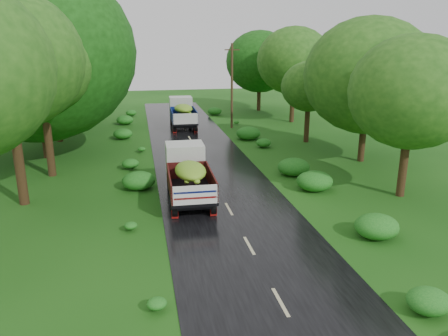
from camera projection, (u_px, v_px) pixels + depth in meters
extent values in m
plane|color=#12420E|center=(280.00, 303.00, 13.82)|extent=(120.00, 120.00, 0.00)
cube|color=black|center=(243.00, 235.00, 18.52)|extent=(6.50, 80.00, 0.02)
cube|color=#BFB78C|center=(280.00, 302.00, 13.82)|extent=(0.12, 1.60, 0.00)
cube|color=#BFB78C|center=(249.00, 245.00, 17.58)|extent=(0.12, 1.60, 0.00)
cube|color=#BFB78C|center=(229.00, 209.00, 21.34)|extent=(0.12, 1.60, 0.00)
cube|color=#BFB78C|center=(215.00, 183.00, 25.10)|extent=(0.12, 1.60, 0.00)
cube|color=#BFB78C|center=(204.00, 164.00, 28.86)|extent=(0.12, 1.60, 0.00)
cube|color=#BFB78C|center=(196.00, 150.00, 32.62)|extent=(0.12, 1.60, 0.00)
cube|color=#BFB78C|center=(190.00, 138.00, 36.38)|extent=(0.12, 1.60, 0.00)
cube|color=#BFB78C|center=(185.00, 129.00, 40.14)|extent=(0.12, 1.60, 0.00)
cube|color=#BFB78C|center=(180.00, 121.00, 43.90)|extent=(0.12, 1.60, 0.00)
cube|color=#BFB78C|center=(177.00, 114.00, 47.66)|extent=(0.12, 1.60, 0.00)
cube|color=#BFB78C|center=(173.00, 109.00, 51.42)|extent=(0.12, 1.60, 0.00)
cube|color=black|center=(189.00, 189.00, 22.43)|extent=(1.71, 5.26, 0.26)
cylinder|color=black|center=(170.00, 181.00, 24.11)|extent=(0.28, 0.93, 0.93)
cylinder|color=black|center=(202.00, 179.00, 24.41)|extent=(0.28, 0.93, 0.93)
cylinder|color=black|center=(173.00, 201.00, 21.20)|extent=(0.28, 0.93, 0.93)
cylinder|color=black|center=(210.00, 198.00, 21.49)|extent=(0.28, 0.93, 0.93)
cylinder|color=black|center=(174.00, 208.00, 20.30)|extent=(0.28, 0.93, 0.93)
cylinder|color=black|center=(213.00, 205.00, 20.60)|extent=(0.28, 0.93, 0.93)
cube|color=maroon|center=(175.00, 214.00, 20.06)|extent=(0.32, 0.04, 0.42)
cube|color=maroon|center=(214.00, 212.00, 20.36)|extent=(0.32, 0.04, 0.42)
cube|color=silver|center=(185.00, 159.00, 24.11)|extent=(2.09, 1.81, 1.76)
cube|color=black|center=(191.00, 191.00, 21.45)|extent=(2.22, 4.04, 0.15)
cube|color=#4E0D13|center=(169.00, 183.00, 21.13)|extent=(0.16, 3.99, 0.88)
cube|color=#4E0D13|center=(212.00, 180.00, 21.47)|extent=(0.16, 3.99, 0.88)
cube|color=#4E0D13|center=(187.00, 170.00, 23.15)|extent=(2.14, 0.12, 0.88)
cube|color=silver|center=(195.00, 195.00, 19.45)|extent=(2.14, 0.12, 0.88)
ellipsoid|color=#578718|center=(190.00, 171.00, 21.14)|extent=(1.86, 3.39, 0.93)
cube|color=black|center=(183.00, 121.00, 40.58)|extent=(1.79, 5.48, 0.27)
cylinder|color=black|center=(172.00, 119.00, 42.33)|extent=(0.29, 0.97, 0.97)
cylinder|color=black|center=(191.00, 119.00, 42.64)|extent=(0.29, 0.97, 0.97)
cylinder|color=black|center=(174.00, 125.00, 39.30)|extent=(0.29, 0.97, 0.97)
cylinder|color=black|center=(194.00, 125.00, 39.61)|extent=(0.29, 0.97, 0.97)
cylinder|color=black|center=(174.00, 128.00, 38.36)|extent=(0.29, 0.97, 0.97)
cylinder|color=black|center=(196.00, 127.00, 38.67)|extent=(0.29, 0.97, 0.97)
cube|color=maroon|center=(175.00, 131.00, 38.11)|extent=(0.33, 0.05, 0.43)
cube|color=maroon|center=(196.00, 130.00, 38.42)|extent=(0.33, 0.05, 0.43)
cube|color=silver|center=(181.00, 106.00, 42.33)|extent=(2.17, 1.88, 1.84)
cube|color=black|center=(184.00, 121.00, 39.56)|extent=(2.32, 4.20, 0.15)
cube|color=navy|center=(172.00, 115.00, 39.23)|extent=(0.17, 4.15, 0.92)
cube|color=navy|center=(195.00, 115.00, 39.58)|extent=(0.17, 4.15, 0.92)
cube|color=navy|center=(182.00, 111.00, 41.33)|extent=(2.22, 0.13, 0.92)
cube|color=silver|center=(186.00, 119.00, 37.48)|extent=(2.22, 0.13, 0.92)
ellipsoid|color=#578718|center=(183.00, 109.00, 39.24)|extent=(1.95, 3.53, 0.97)
cylinder|color=#382616|center=(232.00, 87.00, 39.56)|extent=(0.25, 0.25, 7.62)
cube|color=#382616|center=(232.00, 50.00, 38.63)|extent=(1.32, 0.42, 0.10)
cylinder|color=black|center=(14.00, 125.00, 20.89)|extent=(0.47, 0.47, 8.08)
ellipsoid|color=#113F0C|center=(5.00, 59.00, 20.01)|extent=(3.80, 3.80, 3.42)
cylinder|color=black|center=(46.00, 115.00, 25.53)|extent=(0.46, 0.46, 7.39)
ellipsoid|color=#113F0C|center=(40.00, 66.00, 24.73)|extent=(3.45, 3.45, 3.10)
cylinder|color=black|center=(41.00, 99.00, 29.48)|extent=(0.48, 0.48, 8.13)
ellipsoid|color=#113F0C|center=(35.00, 52.00, 28.60)|extent=(5.12, 5.12, 4.61)
cylinder|color=black|center=(56.00, 100.00, 34.40)|extent=(0.44, 0.44, 6.74)
ellipsoid|color=#113F0C|center=(52.00, 67.00, 33.67)|extent=(3.28, 3.28, 2.95)
cylinder|color=black|center=(57.00, 83.00, 39.67)|extent=(0.48, 0.48, 8.22)
ellipsoid|color=#113F0C|center=(53.00, 47.00, 38.78)|extent=(4.92, 4.92, 4.43)
cylinder|color=black|center=(95.00, 80.00, 45.88)|extent=(0.46, 0.46, 7.52)
ellipsoid|color=#113F0C|center=(93.00, 52.00, 45.06)|extent=(3.41, 3.41, 3.07)
cylinder|color=black|center=(407.00, 139.00, 22.31)|extent=(0.43, 0.43, 6.22)
ellipsoid|color=#1D4F13|center=(412.00, 92.00, 21.64)|extent=(3.56, 3.56, 3.20)
cylinder|color=black|center=(365.00, 114.00, 28.83)|extent=(0.44, 0.44, 6.48)
ellipsoid|color=#1D4F13|center=(368.00, 76.00, 28.13)|extent=(4.08, 4.08, 3.67)
cylinder|color=black|center=(308.00, 111.00, 34.49)|extent=(0.40, 0.40, 5.03)
ellipsoid|color=#1D4F13|center=(309.00, 86.00, 33.94)|extent=(2.94, 2.94, 2.65)
cylinder|color=black|center=(293.00, 88.00, 42.63)|extent=(0.44, 0.44, 6.76)
ellipsoid|color=#1D4F13|center=(294.00, 61.00, 41.90)|extent=(3.79, 3.79, 3.41)
cylinder|color=black|center=(259.00, 83.00, 49.58)|extent=(0.43, 0.43, 6.26)
ellipsoid|color=#1D4F13|center=(260.00, 62.00, 48.90)|extent=(3.90, 3.90, 3.51)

